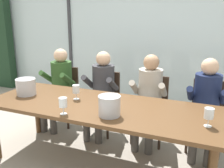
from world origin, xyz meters
The scene contains 19 objects.
ground centered at (0.00, 1.00, 0.00)m, with size 14.00×14.00×0.00m, color #9E9384.
window_glass_panel centered at (0.00, 2.27, 1.30)m, with size 7.83×0.03×2.60m, color silver.
window_mullion_left centered at (-1.76, 2.25, 1.30)m, with size 0.06×0.06×2.60m, color #38383D.
hillside_vineyard centered at (0.00, 5.65, 0.87)m, with size 13.83×2.40×1.74m, color #477A38.
curtain_heavy_drape centered at (-3.56, 2.09, 1.30)m, with size 0.56×0.20×2.60m, color #1E3823.
dining_table centered at (0.00, 0.00, 0.68)m, with size 2.63×0.96×0.74m.
chair_near_curtain centered at (-1.08, 0.91, 0.52)m, with size 0.49×0.49×0.89m.
chair_left_of_center centered at (-0.35, 0.87, 0.52)m, with size 0.44×0.44×0.89m.
chair_center centered at (0.37, 0.87, 0.52)m, with size 0.45×0.45×0.89m.
chair_right_of_center centered at (1.11, 0.92, 0.52)m, with size 0.45×0.45×0.89m.
person_olive_shirt centered at (-1.06, 0.75, 0.70)m, with size 0.47×0.61×1.21m.
person_charcoal_jacket centered at (-0.34, 0.75, 0.70)m, with size 0.47×0.62×1.21m.
person_beige_jumper centered at (0.36, 0.75, 0.70)m, with size 0.47×0.62×1.21m.
person_navy_polo centered at (1.08, 0.75, 0.70)m, with size 0.46×0.61×1.21m.
ice_bucket_primary centered at (0.22, -0.24, 0.85)m, with size 0.23×0.23×0.21m.
ice_bucket_secondary centered at (-1.01, -0.02, 0.85)m, with size 0.25×0.25×0.21m.
wine_glass_by_left_taster centered at (-0.34, 0.06, 0.86)m, with size 0.08×0.08×0.17m.
wine_glass_near_bucket centered at (-0.22, -0.38, 0.86)m, with size 0.08×0.08×0.17m.
wine_glass_center_pour centered at (1.14, -0.12, 0.86)m, with size 0.08×0.08×0.17m.
Camera 1 is at (1.15, -2.37, 1.72)m, focal length 40.17 mm.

